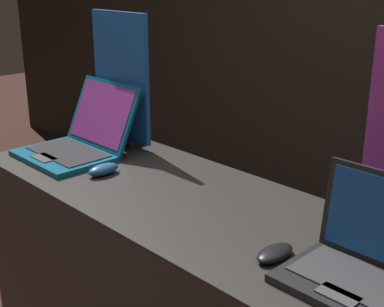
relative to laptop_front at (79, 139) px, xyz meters
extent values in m
cube|color=#0F5170|center=(0.00, -0.07, -0.05)|extent=(0.36, 0.26, 0.02)
cube|color=black|center=(0.00, -0.05, -0.04)|extent=(0.32, 0.19, 0.00)
cube|color=#3F3F42|center=(0.00, -0.15, -0.04)|extent=(0.10, 0.06, 0.00)
cube|color=#0F5170|center=(0.00, 0.11, 0.08)|extent=(0.36, 0.12, 0.25)
cube|color=#8C338C|center=(0.00, 0.11, 0.08)|extent=(0.32, 0.10, 0.21)
ellipsoid|color=navy|center=(0.25, -0.06, -0.04)|extent=(0.06, 0.12, 0.04)
cube|color=black|center=(0.00, 0.21, -0.05)|extent=(0.18, 0.07, 0.02)
cube|color=#1E59B2|center=(0.00, 0.21, 0.21)|extent=(0.33, 0.02, 0.50)
cube|color=black|center=(1.22, -0.08, -0.05)|extent=(0.32, 0.22, 0.02)
cube|color=#2D2D30|center=(1.22, -0.06, -0.04)|extent=(0.28, 0.16, 0.00)
cube|color=#3F3F42|center=(1.22, -0.14, -0.04)|extent=(0.09, 0.05, 0.00)
ellipsoid|color=black|center=(1.01, -0.09, -0.05)|extent=(0.06, 0.12, 0.03)
camera|label=1|loc=(1.70, -1.04, 0.61)|focal=50.00mm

